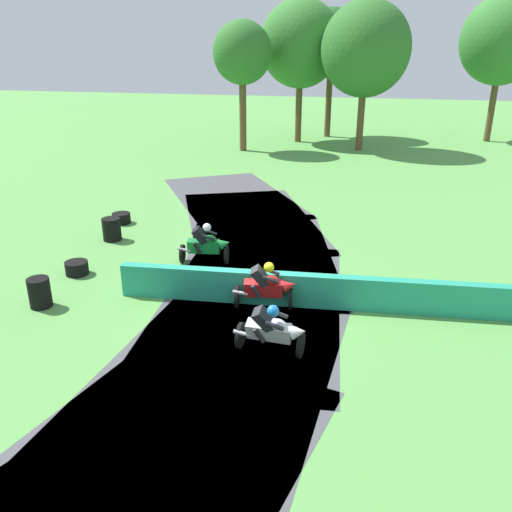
% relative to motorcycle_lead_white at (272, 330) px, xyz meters
% --- Properties ---
extents(ground_plane, '(120.00, 120.00, 0.00)m').
position_rel_motorcycle_lead_white_xyz_m(ground_plane, '(-0.97, 2.39, -0.63)').
color(ground_plane, '#569947').
extents(track_asphalt, '(10.33, 30.10, 0.01)m').
position_rel_motorcycle_lead_white_xyz_m(track_asphalt, '(-2.16, 2.29, -0.63)').
color(track_asphalt, '#47474C').
rests_on(track_asphalt, ground).
extents(safety_barrier, '(17.97, 1.81, 0.90)m').
position_rel_motorcycle_lead_white_xyz_m(safety_barrier, '(4.38, 2.84, -0.18)').
color(safety_barrier, '#239375').
rests_on(safety_barrier, ground).
extents(motorcycle_lead_white, '(1.69, 0.91, 1.42)m').
position_rel_motorcycle_lead_white_xyz_m(motorcycle_lead_white, '(0.00, 0.00, 0.00)').
color(motorcycle_lead_white, black).
rests_on(motorcycle_lead_white, ground).
extents(motorcycle_chase_red, '(1.69, 0.93, 1.43)m').
position_rel_motorcycle_lead_white_xyz_m(motorcycle_chase_red, '(-0.57, 2.09, 0.02)').
color(motorcycle_chase_red, black).
rests_on(motorcycle_chase_red, ground).
extents(motorcycle_trailing_green, '(1.68, 0.89, 1.42)m').
position_rel_motorcycle_lead_white_xyz_m(motorcycle_trailing_green, '(-3.04, 4.63, 0.03)').
color(motorcycle_trailing_green, black).
rests_on(motorcycle_trailing_green, ground).
extents(tire_stack_mid_b, '(0.57, 0.57, 0.80)m').
position_rel_motorcycle_lead_white_xyz_m(tire_stack_mid_b, '(-6.39, 0.89, -0.23)').
color(tire_stack_mid_b, black).
rests_on(tire_stack_mid_b, ground).
extents(tire_stack_far, '(0.68, 0.68, 0.40)m').
position_rel_motorcycle_lead_white_xyz_m(tire_stack_far, '(-6.59, 3.00, -0.43)').
color(tire_stack_far, black).
rests_on(tire_stack_far, ground).
extents(tire_stack_extra_a, '(0.64, 0.64, 0.80)m').
position_rel_motorcycle_lead_white_xyz_m(tire_stack_extra_a, '(-6.97, 5.97, -0.23)').
color(tire_stack_extra_a, black).
rests_on(tire_stack_extra_a, ground).
extents(tire_stack_extra_b, '(0.70, 0.70, 0.40)m').
position_rel_motorcycle_lead_white_xyz_m(tire_stack_extra_b, '(-7.52, 7.77, -0.43)').
color(tire_stack_extra_b, black).
rests_on(tire_stack_extra_b, ground).
extents(tree_far_left, '(5.49, 5.49, 9.06)m').
position_rel_motorcycle_lead_white_xyz_m(tree_far_left, '(0.65, 25.36, 5.53)').
color(tree_far_left, brown).
rests_on(tree_far_left, ground).
extents(tree_far_right, '(5.46, 5.46, 9.35)m').
position_rel_motorcycle_lead_white_xyz_m(tree_far_right, '(-3.73, 27.59, 5.84)').
color(tree_far_right, brown).
rests_on(tree_far_right, ground).
extents(tree_mid_rise, '(5.55, 5.55, 9.62)m').
position_rel_motorcycle_lead_white_xyz_m(tree_mid_rise, '(9.44, 30.85, 6.06)').
color(tree_mid_rise, brown).
rests_on(tree_mid_rise, ground).
extents(tree_behind_barrier, '(4.49, 4.49, 8.89)m').
position_rel_motorcycle_lead_white_xyz_m(tree_behind_barrier, '(-1.94, 30.35, 5.86)').
color(tree_behind_barrier, brown).
rests_on(tree_behind_barrier, ground).
extents(tree_distant, '(3.63, 3.63, 7.89)m').
position_rel_motorcycle_lead_white_xyz_m(tree_distant, '(-6.69, 23.45, 5.29)').
color(tree_distant, brown).
rests_on(tree_distant, ground).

